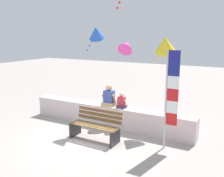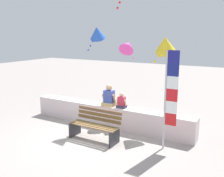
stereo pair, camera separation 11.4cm
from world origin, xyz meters
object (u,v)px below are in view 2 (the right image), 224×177
person_adult (109,97)px  flag_banner (169,94)px  kite_blue (97,33)px  park_bench (95,126)px  kite_yellow (165,44)px  person_child (122,102)px  kite_magenta (128,46)px

person_adult → flag_banner: flag_banner is taller
flag_banner → kite_blue: size_ratio=2.36×
park_bench → flag_banner: size_ratio=0.57×
flag_banner → kite_yellow: size_ratio=2.79×
person_adult → person_child: size_ratio=1.43×
flag_banner → kite_magenta: (-3.31, 4.26, 1.00)m
park_bench → person_adult: bearing=100.2°
person_child → kite_yellow: 2.27m
flag_banner → person_child: bearing=156.4°
park_bench → flag_banner: bearing=10.7°
person_child → flag_banner: bearing=-23.6°
kite_yellow → kite_magenta: bearing=133.1°
person_child → kite_blue: bearing=137.9°
park_bench → kite_magenta: kite_magenta is taller
person_child → kite_magenta: size_ratio=0.51×
person_adult → flag_banner: (2.26, -0.78, 0.54)m
park_bench → kite_magenta: 5.27m
kite_yellow → kite_blue: kite_blue is taller
kite_blue → kite_magenta: size_ratio=1.11×
person_adult → person_child: bearing=0.0°
flag_banner → park_bench: bearing=-169.3°
kite_blue → person_child: bearing=-42.1°
person_adult → kite_blue: (-1.73, 1.99, 2.12)m
person_adult → kite_blue: 3.39m
person_adult → kite_yellow: kite_yellow is taller
person_child → kite_magenta: (-1.52, 3.48, 1.63)m
person_adult → flag_banner: size_ratio=0.28×
person_adult → kite_yellow: (1.66, 0.58, 1.75)m
flag_banner → kite_blue: (-3.99, 2.77, 1.58)m
flag_banner → kite_magenta: bearing=127.8°
kite_yellow → kite_blue: 3.69m
person_child → park_bench: bearing=-102.6°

